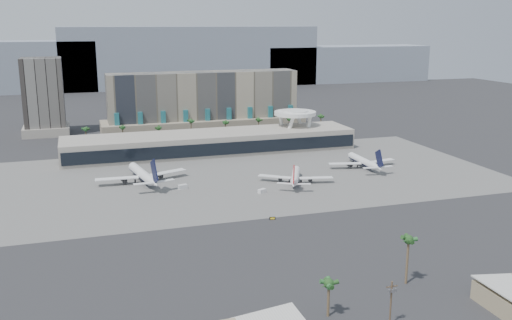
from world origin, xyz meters
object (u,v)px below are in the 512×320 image
object	(u,v)px
service_vehicle_b	(262,191)
utility_pole	(391,299)
airliner_right	(364,161)
service_vehicle_a	(183,187)
airliner_left	(143,174)
airliner_centre	(295,176)
taxiway_sign	(272,218)

from	to	relation	value
service_vehicle_b	utility_pole	bearing A→B (deg)	-116.95
airliner_right	service_vehicle_b	xyz separation A→B (m)	(-65.53, -27.49, -2.49)
airliner_right	service_vehicle_a	xyz separation A→B (m)	(-98.51, -10.26, -2.39)
airliner_right	service_vehicle_b	distance (m)	71.11
airliner_left	utility_pole	bearing A→B (deg)	-83.47
airliner_right	service_vehicle_a	bearing A→B (deg)	-173.19
service_vehicle_b	airliner_right	bearing A→B (deg)	-1.83
airliner_right	service_vehicle_a	size ratio (longest dim) A/B	9.33
airliner_centre	service_vehicle_a	bearing A→B (deg)	-162.73
airliner_right	service_vehicle_a	world-z (taller)	airliner_right
airliner_centre	airliner_right	xyz separation A→B (m)	(45.20, 16.59, 0.17)
service_vehicle_a	airliner_left	bearing A→B (deg)	119.29
airliner_left	service_vehicle_a	distance (m)	23.39
airliner_right	utility_pole	bearing A→B (deg)	-114.77
service_vehicle_b	taxiway_sign	xyz separation A→B (m)	(-7.23, -35.04, -0.39)
airliner_centre	service_vehicle_b	size ratio (longest dim) A/B	9.71
utility_pole	service_vehicle_b	distance (m)	119.57
airliner_centre	taxiway_sign	size ratio (longest dim) A/B	14.67
airliner_centre	service_vehicle_a	xyz separation A→B (m)	(-53.31, 6.32, -2.22)
airliner_left	airliner_centre	size ratio (longest dim) A/B	1.32
utility_pole	service_vehicle_b	xyz separation A→B (m)	(4.92, 119.31, -6.22)
utility_pole	service_vehicle_b	world-z (taller)	utility_pole
service_vehicle_a	taxiway_sign	size ratio (longest dim) A/B	1.77
airliner_centre	taxiway_sign	distance (m)	53.64
service_vehicle_b	service_vehicle_a	bearing A→B (deg)	127.83
airliner_left	airliner_centre	bearing A→B (deg)	-27.83
utility_pole	service_vehicle_b	size ratio (longest dim) A/B	3.35
service_vehicle_a	taxiway_sign	bearing A→B (deg)	-78.86
airliner_right	airliner_centre	bearing A→B (deg)	-158.99
airliner_centre	taxiway_sign	xyz separation A→B (m)	(-27.56, -45.94, -2.71)
airliner_left	airliner_right	bearing A→B (deg)	-12.75
utility_pole	taxiway_sign	bearing A→B (deg)	91.57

